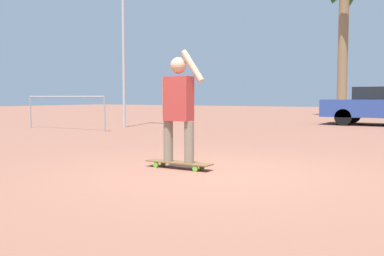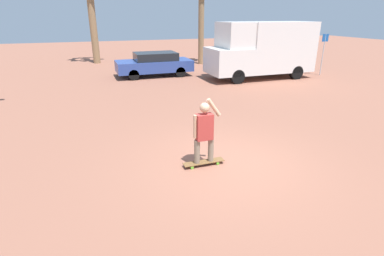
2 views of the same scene
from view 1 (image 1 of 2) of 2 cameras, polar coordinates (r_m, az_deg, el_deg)
ground_plane at (r=5.86m, az=2.57°, el=-6.07°), size 80.00×80.00×0.00m
skateboard at (r=6.25m, az=-1.80°, el=-4.70°), size 1.04×0.23×0.10m
person_skateboarder at (r=6.17m, az=-1.82°, el=3.34°), size 0.69×0.24×1.61m
palm_tree_center_background at (r=24.74m, az=19.53°, el=15.61°), size 3.12×3.14×7.65m
flagpole at (r=15.11m, az=-8.94°, el=15.64°), size 1.00×0.12×7.06m
plaza_railing_segment at (r=14.26m, az=-16.57°, el=3.33°), size 3.40×0.05×1.08m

